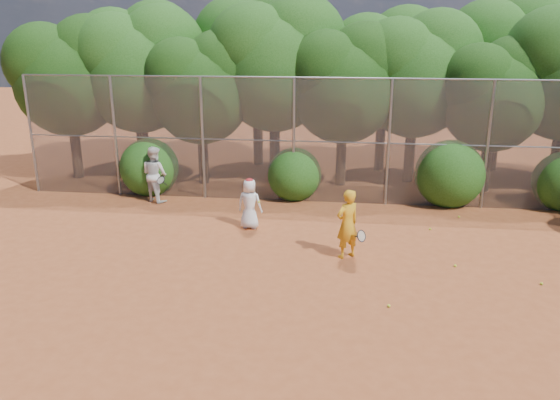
# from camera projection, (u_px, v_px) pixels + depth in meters

# --- Properties ---
(ground) EXTENTS (80.00, 80.00, 0.00)m
(ground) POSITION_uv_depth(u_px,v_px,m) (310.00, 281.00, 12.28)
(ground) COLOR brown
(ground) RESTS_ON ground
(fence_back) EXTENTS (20.05, 0.09, 4.03)m
(fence_back) POSITION_uv_depth(u_px,v_px,m) (321.00, 140.00, 17.36)
(fence_back) COLOR gray
(fence_back) RESTS_ON ground
(tree_0) EXTENTS (4.38, 3.81, 6.00)m
(tree_0) POSITION_uv_depth(u_px,v_px,m) (69.00, 72.00, 19.86)
(tree_0) COLOR black
(tree_0) RESTS_ON ground
(tree_1) EXTENTS (4.64, 4.03, 6.35)m
(tree_1) POSITION_uv_depth(u_px,v_px,m) (140.00, 66.00, 19.96)
(tree_1) COLOR black
(tree_1) RESTS_ON ground
(tree_2) EXTENTS (3.99, 3.47, 5.47)m
(tree_2) POSITION_uv_depth(u_px,v_px,m) (202.00, 84.00, 19.17)
(tree_2) COLOR black
(tree_2) RESTS_ON ground
(tree_3) EXTENTS (4.89, 4.26, 6.70)m
(tree_3) POSITION_uv_depth(u_px,v_px,m) (276.00, 60.00, 19.58)
(tree_3) COLOR black
(tree_3) RESTS_ON ground
(tree_4) EXTENTS (4.19, 3.64, 5.73)m
(tree_4) POSITION_uv_depth(u_px,v_px,m) (345.00, 80.00, 18.89)
(tree_4) COLOR black
(tree_4) RESTS_ON ground
(tree_5) EXTENTS (4.51, 3.92, 6.17)m
(tree_5) POSITION_uv_depth(u_px,v_px,m) (417.00, 70.00, 19.27)
(tree_5) COLOR black
(tree_5) RESTS_ON ground
(tree_6) EXTENTS (3.86, 3.36, 5.29)m
(tree_6) POSITION_uv_depth(u_px,v_px,m) (495.00, 91.00, 18.19)
(tree_6) COLOR black
(tree_6) RESTS_ON ground
(tree_9) EXTENTS (4.83, 4.20, 6.62)m
(tree_9) POSITION_uv_depth(u_px,v_px,m) (137.00, 58.00, 22.21)
(tree_9) COLOR black
(tree_9) RESTS_ON ground
(tree_10) EXTENTS (5.15, 4.48, 7.06)m
(tree_10) POSITION_uv_depth(u_px,v_px,m) (259.00, 51.00, 21.72)
(tree_10) COLOR black
(tree_10) RESTS_ON ground
(tree_11) EXTENTS (4.64, 4.03, 6.35)m
(tree_11) POSITION_uv_depth(u_px,v_px,m) (386.00, 64.00, 20.87)
(tree_11) COLOR black
(tree_11) RESTS_ON ground
(tree_12) EXTENTS (5.02, 4.37, 6.88)m
(tree_12) POSITION_uv_depth(u_px,v_px,m) (505.00, 55.00, 20.80)
(tree_12) COLOR black
(tree_12) RESTS_ON ground
(bush_0) EXTENTS (2.00, 2.00, 2.00)m
(bush_0) POSITION_uv_depth(u_px,v_px,m) (149.00, 165.00, 18.67)
(bush_0) COLOR #1A4711
(bush_0) RESTS_ON ground
(bush_1) EXTENTS (1.80, 1.80, 1.80)m
(bush_1) POSITION_uv_depth(u_px,v_px,m) (294.00, 172.00, 18.10)
(bush_1) COLOR #1A4711
(bush_1) RESTS_ON ground
(bush_2) EXTENTS (2.20, 2.20, 2.20)m
(bush_2) POSITION_uv_depth(u_px,v_px,m) (450.00, 171.00, 17.44)
(bush_2) COLOR #1A4711
(bush_2) RESTS_ON ground
(player_yellow) EXTENTS (0.88, 0.72, 1.74)m
(player_yellow) POSITION_uv_depth(u_px,v_px,m) (347.00, 224.00, 13.32)
(player_yellow) COLOR gold
(player_yellow) RESTS_ON ground
(player_teen) EXTENTS (0.76, 0.55, 1.47)m
(player_teen) POSITION_uv_depth(u_px,v_px,m) (250.00, 203.00, 15.37)
(player_teen) COLOR white
(player_teen) RESTS_ON ground
(player_white) EXTENTS (1.12, 1.05, 1.83)m
(player_white) POSITION_uv_depth(u_px,v_px,m) (155.00, 174.00, 17.78)
(player_white) COLOR silver
(player_white) RESTS_ON ground
(ball_0) EXTENTS (0.07, 0.07, 0.07)m
(ball_0) POSITION_uv_depth(u_px,v_px,m) (455.00, 266.00, 12.99)
(ball_0) COLOR #C5DB27
(ball_0) RESTS_ON ground
(ball_1) EXTENTS (0.07, 0.07, 0.07)m
(ball_1) POSITION_uv_depth(u_px,v_px,m) (430.00, 229.00, 15.39)
(ball_1) COLOR #C5DB27
(ball_1) RESTS_ON ground
(ball_2) EXTENTS (0.07, 0.07, 0.07)m
(ball_2) POSITION_uv_depth(u_px,v_px,m) (389.00, 306.00, 11.09)
(ball_2) COLOR #C5DB27
(ball_2) RESTS_ON ground
(ball_3) EXTENTS (0.07, 0.07, 0.07)m
(ball_3) POSITION_uv_depth(u_px,v_px,m) (541.00, 284.00, 12.07)
(ball_3) COLOR #C5DB27
(ball_3) RESTS_ON ground
(ball_4) EXTENTS (0.07, 0.07, 0.07)m
(ball_4) POSITION_uv_depth(u_px,v_px,m) (459.00, 217.00, 16.40)
(ball_4) COLOR #C5DB27
(ball_4) RESTS_ON ground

